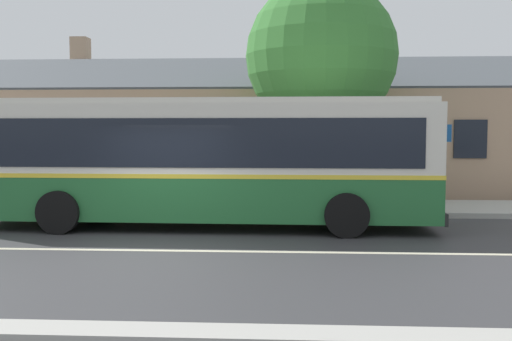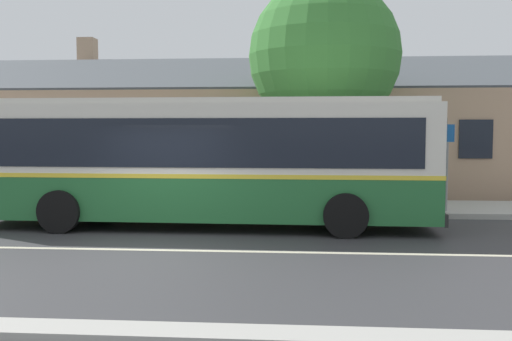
# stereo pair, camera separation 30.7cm
# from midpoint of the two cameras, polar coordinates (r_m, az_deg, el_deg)

# --- Properties ---
(ground_plane) EXTENTS (300.00, 300.00, 0.00)m
(ground_plane) POSITION_cam_midpoint_polar(r_m,az_deg,el_deg) (11.60, -11.29, -7.86)
(ground_plane) COLOR #38383A
(sidewalk_far) EXTENTS (60.00, 3.00, 0.15)m
(sidewalk_far) POSITION_cam_midpoint_polar(r_m,az_deg,el_deg) (17.38, -6.35, -3.60)
(sidewalk_far) COLOR #ADAAA3
(sidewalk_far) RESTS_ON ground
(curb_near) EXTENTS (60.00, 0.50, 0.12)m
(curb_near) POSITION_cam_midpoint_polar(r_m,az_deg,el_deg) (7.24, -21.04, -14.86)
(curb_near) COLOR #ADAAA3
(curb_near) RESTS_ON ground
(lane_divider_stripe) EXTENTS (60.00, 0.16, 0.01)m
(lane_divider_stripe) POSITION_cam_midpoint_polar(r_m,az_deg,el_deg) (11.60, -11.30, -7.84)
(lane_divider_stripe) COLOR beige
(lane_divider_stripe) RESTS_ON ground
(community_building) EXTENTS (24.81, 8.26, 6.39)m
(community_building) POSITION_cam_midpoint_polar(r_m,az_deg,el_deg) (23.82, -2.80, 3.16)
(community_building) COLOR tan
(community_building) RESTS_ON ground
(transit_bus) EXTENTS (11.35, 2.90, 3.12)m
(transit_bus) POSITION_cam_midpoint_polar(r_m,az_deg,el_deg) (14.09, -6.14, 1.18)
(transit_bus) COLOR #236633
(transit_bus) RESTS_ON ground
(bench_by_building) EXTENTS (1.86, 0.51, 0.94)m
(bench_by_building) POSITION_cam_midpoint_polar(r_m,az_deg,el_deg) (18.59, -20.00, -1.76)
(bench_by_building) COLOR brown
(bench_by_building) RESTS_ON sidewalk_far
(bench_down_street) EXTENTS (1.65, 0.51, 0.94)m
(bench_down_street) POSITION_cam_midpoint_polar(r_m,az_deg,el_deg) (16.72, -8.92, -2.23)
(bench_down_street) COLOR brown
(bench_down_street) RESTS_ON sidewalk_far
(street_tree_primary) EXTENTS (4.73, 4.73, 7.06)m
(street_tree_primary) POSITION_cam_midpoint_polar(r_m,az_deg,el_deg) (18.21, 6.06, 11.27)
(street_tree_primary) COLOR #4C3828
(street_tree_primary) RESTS_ON ground
(bus_stop_sign) EXTENTS (0.36, 0.07, 2.40)m
(bus_stop_sign) POSITION_cam_midpoint_polar(r_m,az_deg,el_deg) (16.54, 17.79, 1.29)
(bus_stop_sign) COLOR gray
(bus_stop_sign) RESTS_ON sidewalk_far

